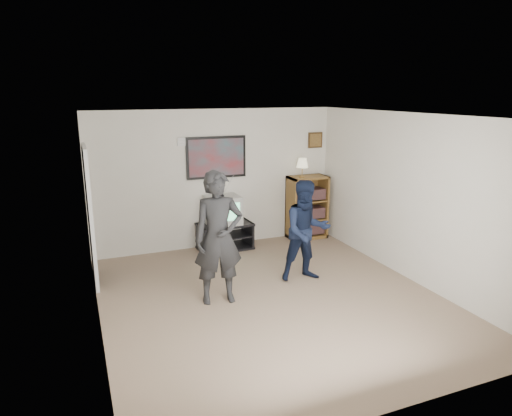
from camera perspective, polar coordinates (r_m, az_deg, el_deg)
room_shell at (r=6.32m, az=0.81°, el=0.23°), size 4.51×5.00×2.51m
media_stand at (r=8.32m, az=-3.89°, el=-3.53°), size 1.00×0.59×0.48m
crt_television at (r=8.17m, az=-4.17°, el=-0.26°), size 0.60×0.51×0.50m
bookshelf at (r=8.91m, az=6.40°, el=0.10°), size 0.74×0.42×1.22m
table_lamp at (r=8.66m, az=5.80°, el=5.04°), size 0.23×0.23×0.36m
person_tall at (r=6.09m, az=-4.72°, el=-3.76°), size 0.71×0.51×1.81m
person_short at (r=6.87m, az=6.33°, el=-2.87°), size 0.81×0.66×1.54m
controller_left at (r=6.24m, az=-5.71°, el=-0.66°), size 0.04×0.11×0.03m
controller_right at (r=7.02m, az=5.66°, el=0.52°), size 0.04×0.12×0.04m
poster at (r=8.21m, az=-4.97°, el=6.32°), size 1.10×0.03×0.75m
air_vent at (r=8.04m, az=-8.82°, el=8.19°), size 0.28×0.02×0.14m
small_picture at (r=8.97m, az=7.41°, el=8.42°), size 0.30×0.03×0.30m
doorway at (r=7.13m, az=-20.12°, el=-1.09°), size 0.03×0.85×2.00m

